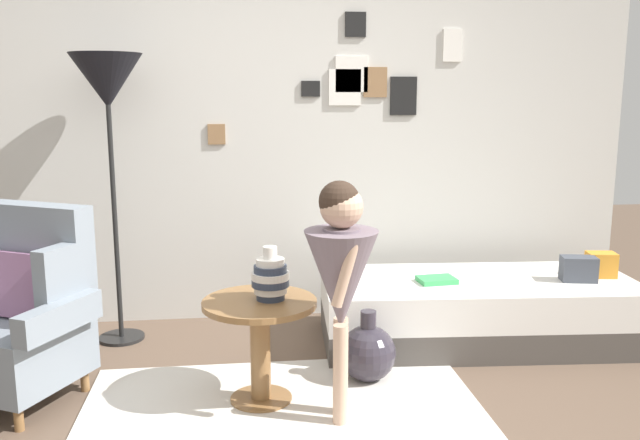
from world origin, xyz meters
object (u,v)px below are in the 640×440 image
(daybed, at_px, (477,310))
(vase_striped, at_px, (270,278))
(armchair, at_px, (20,314))
(demijohn_near, at_px, (368,352))
(side_table, at_px, (260,329))
(floor_lamp, at_px, (107,91))
(person_child, at_px, (341,270))
(book_on_daybed, at_px, (437,280))

(daybed, xyz_separation_m, vase_striped, (-1.31, -0.66, 0.44))
(vase_striped, bearing_deg, armchair, 170.93)
(demijohn_near, bearing_deg, vase_striped, -161.59)
(armchair, height_order, side_table, armchair)
(armchair, height_order, demijohn_near, armchair)
(daybed, bearing_deg, demijohn_near, -148.18)
(demijohn_near, bearing_deg, floor_lamp, 150.90)
(side_table, bearing_deg, demijohn_near, 17.48)
(daybed, relative_size, floor_lamp, 1.11)
(daybed, relative_size, side_table, 3.46)
(armchair, xyz_separation_m, person_child, (1.55, -0.45, 0.29))
(armchair, height_order, book_on_daybed, armchair)
(floor_lamp, bearing_deg, vase_striped, -47.13)
(vase_striped, height_order, person_child, person_child)
(vase_striped, relative_size, person_child, 0.23)
(vase_striped, xyz_separation_m, person_child, (0.31, -0.25, 0.09))
(armchair, bearing_deg, book_on_daybed, 10.55)
(side_table, height_order, person_child, person_child)
(daybed, xyz_separation_m, demijohn_near, (-0.79, -0.49, -0.04))
(floor_lamp, xyz_separation_m, person_child, (1.21, -1.21, -0.80))
(side_table, distance_m, book_on_daybed, 1.26)
(person_child, bearing_deg, book_on_daybed, 50.34)
(side_table, xyz_separation_m, person_child, (0.37, -0.24, 0.35))
(book_on_daybed, bearing_deg, demijohn_near, -138.53)
(vase_striped, xyz_separation_m, book_on_daybed, (1.03, 0.62, -0.22))
(daybed, height_order, demijohn_near, daybed)
(vase_striped, distance_m, demijohn_near, 0.73)
(daybed, bearing_deg, floor_lamp, 172.17)
(armchair, bearing_deg, person_child, -15.98)
(armchair, xyz_separation_m, demijohn_near, (1.77, -0.02, -0.28))
(person_child, bearing_deg, demijohn_near, 63.08)
(side_table, bearing_deg, armchair, 170.15)
(daybed, distance_m, demijohn_near, 0.93)
(person_child, height_order, demijohn_near, person_child)
(armchair, bearing_deg, floor_lamp, 65.59)
(daybed, height_order, person_child, person_child)
(armchair, relative_size, floor_lamp, 0.55)
(armchair, distance_m, book_on_daybed, 2.31)
(floor_lamp, bearing_deg, daybed, -7.83)
(person_child, distance_m, demijohn_near, 0.74)
(floor_lamp, distance_m, person_child, 1.89)
(floor_lamp, height_order, demijohn_near, floor_lamp)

